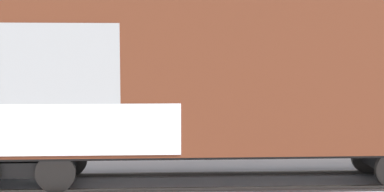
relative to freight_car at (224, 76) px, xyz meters
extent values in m
plane|color=silver|center=(-0.54, 0.00, -2.68)|extent=(260.00, 260.00, 0.00)
cube|color=#4C4742|center=(-0.01, -0.72, -2.64)|extent=(59.99, 1.48, 0.08)
cube|color=#4C4742|center=(0.02, 0.72, -2.64)|extent=(59.99, 1.48, 0.08)
cube|color=#5B2B19|center=(0.01, 0.00, 0.08)|extent=(14.97, 3.42, 3.58)
cube|color=#999999|center=(-4.06, -1.46, 0.17)|extent=(3.28, 0.11, 1.97)
cube|color=silver|center=(-3.12, -1.48, -1.09)|extent=(3.96, 0.12, 1.10)
cube|color=black|center=(0.01, 0.00, -1.81)|extent=(14.64, 2.03, 0.20)
cube|color=black|center=(-4.83, 0.11, -2.17)|extent=(2.13, 1.43, 0.36)
cylinder|color=black|center=(-5.67, 0.85, -2.22)|extent=(0.92, 0.14, 0.92)
cylinder|color=black|center=(-4.00, -0.63, -2.22)|extent=(0.92, 0.14, 0.92)
cylinder|color=black|center=(-3.97, 0.81, -2.22)|extent=(0.92, 0.14, 0.92)
cylinder|color=black|center=(4.01, 0.63, -2.22)|extent=(0.92, 0.14, 0.92)
cylinder|color=silver|center=(2.18, 13.24, 0.88)|extent=(0.12, 0.12, 7.11)
cube|color=gray|center=(-0.54, 71.47, 2.72)|extent=(141.59, 34.62, 10.79)
cube|color=#8C725B|center=(25.81, 61.08, 9.19)|extent=(5.27, 5.09, 2.17)
cube|color=#8C725B|center=(-3.22, 61.08, 9.61)|extent=(6.40, 5.01, 3.00)
cube|color=brown|center=(12.78, 61.08, 9.77)|extent=(5.78, 5.55, 3.33)
cone|color=#193D23|center=(32.89, 64.58, 10.25)|extent=(2.14, 2.14, 4.27)
cone|color=#193D23|center=(28.74, 63.62, 10.00)|extent=(1.89, 1.89, 3.77)
cube|color=#B7BABF|center=(-6.24, 6.00, -1.96)|extent=(4.62, 2.34, 0.80)
cube|color=#2D333D|center=(-6.35, 5.98, -1.28)|extent=(2.59, 1.91, 0.56)
cylinder|color=black|center=(-4.85, 7.03, -2.36)|extent=(0.66, 0.30, 0.64)
cylinder|color=black|center=(-4.64, 5.33, -2.36)|extent=(0.66, 0.30, 0.64)
cube|color=silver|center=(-0.59, 5.45, -2.02)|extent=(4.81, 2.24, 0.67)
cube|color=#2D333D|center=(-0.70, 5.46, -1.36)|extent=(2.30, 1.79, 0.65)
cylinder|color=black|center=(1.07, 6.09, -2.36)|extent=(0.66, 0.29, 0.64)
cylinder|color=black|center=(0.88, 4.46, -2.36)|extent=(0.66, 0.29, 0.64)
cylinder|color=black|center=(-2.06, 6.44, -2.36)|extent=(0.66, 0.29, 0.64)
cylinder|color=black|center=(-2.25, 4.82, -2.36)|extent=(0.66, 0.29, 0.64)
camera|label=1|loc=(-1.57, -11.18, 0.39)|focal=42.81mm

